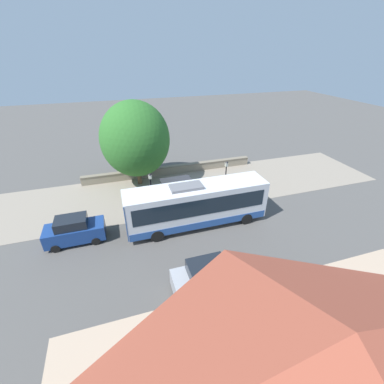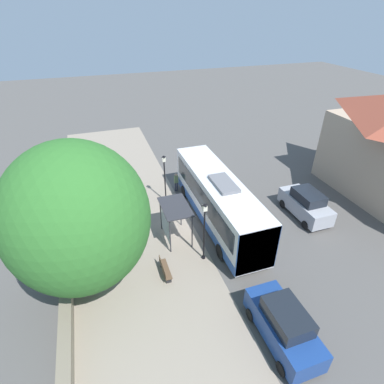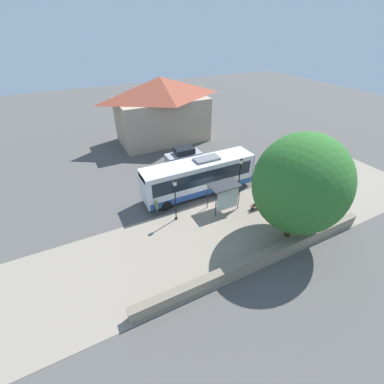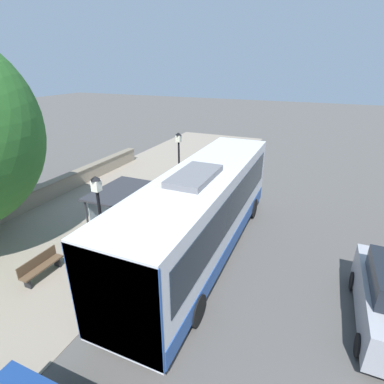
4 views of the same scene
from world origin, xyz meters
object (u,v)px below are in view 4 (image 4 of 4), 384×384
object	(u,v)px
bench	(41,266)
street_lamp_near	(102,225)
bus	(203,211)
street_lamp_far	(179,164)
pedestrian	(210,184)
bus_shelter	(117,199)

from	to	relation	value
bench	street_lamp_near	distance (m)	3.40
bus	street_lamp_far	distance (m)	4.81
bus	pedestrian	bearing A→B (deg)	107.16
pedestrian	street_lamp_far	xyz separation A→B (m)	(-1.29, -1.35, 1.47)
bus	street_lamp_far	size ratio (longest dim) A/B	2.79
bus_shelter	street_lamp_far	distance (m)	4.69
bus_shelter	street_lamp_far	xyz separation A→B (m)	(0.63, 4.64, 0.27)
street_lamp_near	street_lamp_far	bearing A→B (deg)	94.92
bus	bus_shelter	world-z (taller)	bus
bus_shelter	bench	bearing A→B (deg)	-115.05
bus	pedestrian	size ratio (longest dim) A/B	6.81
bench	street_lamp_near	xyz separation A→B (m)	(2.66, 0.55, 2.04)
pedestrian	street_lamp_near	bearing A→B (deg)	-94.54
bench	pedestrian	bearing A→B (deg)	69.70
bus	street_lamp_near	size ratio (longest dim) A/B	2.73
pedestrian	bench	world-z (taller)	pedestrian
bus_shelter	bench	distance (m)	3.76
street_lamp_near	street_lamp_far	world-z (taller)	street_lamp_near
bus_shelter	street_lamp_near	xyz separation A→B (m)	(1.24, -2.49, 0.32)
bus_shelter	street_lamp_near	world-z (taller)	street_lamp_near
bus_shelter	bus	bearing A→B (deg)	13.03
bus	street_lamp_far	xyz separation A→B (m)	(-2.88, 3.82, 0.47)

